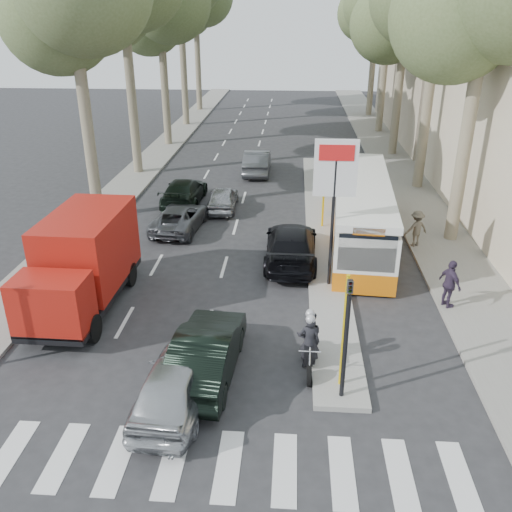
{
  "coord_description": "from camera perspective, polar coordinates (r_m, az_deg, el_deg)",
  "views": [
    {
      "loc": [
        1.78,
        -13.25,
        9.53
      ],
      "look_at": [
        0.57,
        4.15,
        1.6
      ],
      "focal_mm": 38.0,
      "sensor_mm": 36.0,
      "label": 1
    }
  ],
  "objects": [
    {
      "name": "tree_r_c",
      "position": [
        40.03,
        15.8,
        23.86
      ],
      "size": [
        7.4,
        7.2,
        13.32
      ],
      "color": "#6B604C",
      "rests_on": "ground"
    },
    {
      "name": "queue_car_e",
      "position": [
        29.44,
        -7.58,
        6.74
      ],
      "size": [
        2.02,
        4.74,
        1.36
      ],
      "primitive_type": "imported",
      "rotation": [
        0.0,
        0.0,
        3.12
      ],
      "color": "black",
      "rests_on": "ground"
    },
    {
      "name": "traffic_light_island",
      "position": [
        13.78,
        9.59,
        -6.67
      ],
      "size": [
        0.16,
        0.41,
        3.6
      ],
      "color": "black",
      "rests_on": "ground"
    },
    {
      "name": "queue_car_b",
      "position": [
        22.28,
        3.71,
        1.18
      ],
      "size": [
        2.14,
        5.17,
        1.5
      ],
      "primitive_type": "imported",
      "rotation": [
        0.0,
        0.0,
        3.13
      ],
      "color": "black",
      "rests_on": "ground"
    },
    {
      "name": "dark_hatchback",
      "position": [
        15.56,
        -5.24,
        -10.01
      ],
      "size": [
        1.89,
        4.68,
        1.51
      ],
      "primitive_type": "imported",
      "rotation": [
        0.0,
        0.0,
        3.08
      ],
      "color": "black",
      "rests_on": "ground"
    },
    {
      "name": "building_far",
      "position": [
        49.23,
        21.69,
        21.1
      ],
      "size": [
        11.0,
        20.0,
        16.0
      ],
      "primitive_type": "cube",
      "color": "#B7A88E",
      "rests_on": "ground"
    },
    {
      "name": "tree_r_e",
      "position": [
        55.87,
        12.85,
        24.79
      ],
      "size": [
        7.4,
        7.2,
        14.1
      ],
      "color": "#6B604C",
      "rests_on": "ground"
    },
    {
      "name": "ground",
      "position": [
        16.42,
        -3.05,
        -11.07
      ],
      "size": [
        120.0,
        120.0,
        0.0
      ],
      "primitive_type": "plane",
      "color": "#28282B",
      "rests_on": "ground"
    },
    {
      "name": "city_bus",
      "position": [
        24.38,
        11.04,
        4.67
      ],
      "size": [
        3.08,
        10.72,
        2.79
      ],
      "rotation": [
        0.0,
        0.0,
        -0.07
      ],
      "color": "orange",
      "rests_on": "ground"
    },
    {
      "name": "motorcycle",
      "position": [
        15.93,
        5.63,
        -8.84
      ],
      "size": [
        0.76,
        2.12,
        1.8
      ],
      "rotation": [
        0.0,
        0.0,
        -0.01
      ],
      "color": "black",
      "rests_on": "ground"
    },
    {
      "name": "pedestrian_near",
      "position": [
        19.71,
        19.73,
        -2.79
      ],
      "size": [
        0.89,
        1.13,
        1.74
      ],
      "primitive_type": "imported",
      "rotation": [
        0.0,
        0.0,
        2.02
      ],
      "color": "#3C2E45",
      "rests_on": "sidewalk_right"
    },
    {
      "name": "median_left",
      "position": [
        43.44,
        -9.31,
        11.55
      ],
      "size": [
        2.4,
        64.0,
        0.12
      ],
      "primitive_type": "cube",
      "color": "gray",
      "rests_on": "ground"
    },
    {
      "name": "tree_l_c",
      "position": [
        42.46,
        -9.94,
        24.81
      ],
      "size": [
        7.4,
        7.2,
        13.71
      ],
      "color": "#6B604C",
      "rests_on": "ground"
    },
    {
      "name": "sidewalk_right",
      "position": [
        39.99,
        13.9,
        10.05
      ],
      "size": [
        3.2,
        70.0,
        0.12
      ],
      "primitive_type": "cube",
      "color": "gray",
      "rests_on": "ground"
    },
    {
      "name": "pedestrian_far",
      "position": [
        24.47,
        16.53,
        2.8
      ],
      "size": [
        1.13,
        0.78,
        1.6
      ],
      "primitive_type": "imported",
      "rotation": [
        0.0,
        0.0,
        3.48
      ],
      "color": "brown",
      "rests_on": "sidewalk_right"
    },
    {
      "name": "queue_car_d",
      "position": [
        34.92,
        0.11,
        9.88
      ],
      "size": [
        1.61,
        4.54,
        1.49
      ],
      "primitive_type": "imported",
      "rotation": [
        0.0,
        0.0,
        3.15
      ],
      "color": "#4A4C51",
      "rests_on": "ground"
    },
    {
      "name": "red_truck",
      "position": [
        19.45,
        -17.75,
        -0.53
      ],
      "size": [
        2.43,
        6.09,
        3.22
      ],
      "rotation": [
        0.0,
        0.0,
        -0.02
      ],
      "color": "black",
      "rests_on": "ground"
    },
    {
      "name": "queue_car_c",
      "position": [
        28.39,
        -3.51,
        6.09
      ],
      "size": [
        1.51,
        3.61,
        1.22
      ],
      "primitive_type": "imported",
      "rotation": [
        0.0,
        0.0,
        3.16
      ],
      "color": "gray",
      "rests_on": "ground"
    },
    {
      "name": "billboard",
      "position": [
        19.22,
        8.23,
        6.54
      ],
      "size": [
        1.5,
        12.1,
        5.6
      ],
      "color": "yellow",
      "rests_on": "ground"
    },
    {
      "name": "queue_car_a",
      "position": [
        25.89,
        -8.06,
        4.01
      ],
      "size": [
        2.35,
        4.43,
        1.19
      ],
      "primitive_type": "imported",
      "rotation": [
        0.0,
        0.0,
        3.05
      ],
      "color": "#4D4F55",
      "rests_on": "ground"
    },
    {
      "name": "silver_hatchback",
      "position": [
        14.59,
        -8.48,
        -13.06
      ],
      "size": [
        1.94,
        4.29,
        1.43
      ],
      "primitive_type": "imported",
      "rotation": [
        0.0,
        0.0,
        3.08
      ],
      "color": "#AEB2B7",
      "rests_on": "ground"
    },
    {
      "name": "traffic_island",
      "position": [
        26.07,
        6.95,
        3.01
      ],
      "size": [
        1.5,
        26.0,
        0.16
      ],
      "primitive_type": "cube",
      "color": "gray",
      "rests_on": "ground"
    }
  ]
}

